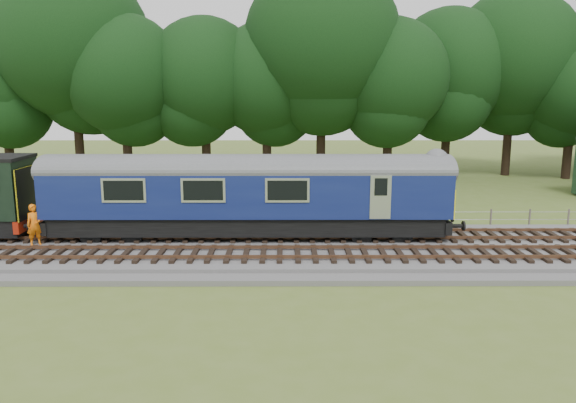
{
  "coord_description": "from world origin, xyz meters",
  "views": [
    {
      "loc": [
        -2.53,
        -23.64,
        6.83
      ],
      "look_at": [
        -2.46,
        1.4,
        2.0
      ],
      "focal_mm": 35.0,
      "sensor_mm": 36.0,
      "label": 1
    }
  ],
  "objects": [
    {
      "name": "track_north",
      "position": [
        0.0,
        1.4,
        0.42
      ],
      "size": [
        67.2,
        2.4,
        0.21
      ],
      "color": "black",
      "rests_on": "ballast"
    },
    {
      "name": "tree_line",
      "position": [
        0.0,
        22.0,
        0.0
      ],
      "size": [
        70.0,
        8.0,
        18.0
      ],
      "primitive_type": null,
      "color": "black",
      "rests_on": "ground"
    },
    {
      "name": "fence",
      "position": [
        0.0,
        4.5,
        0.0
      ],
      "size": [
        64.0,
        0.12,
        1.0
      ],
      "primitive_type": null,
      "color": "#6B6054",
      "rests_on": "ground"
    },
    {
      "name": "worker",
      "position": [
        -13.42,
        -0.02,
        1.26
      ],
      "size": [
        0.79,
        0.76,
        1.82
      ],
      "primitive_type": "imported",
      "rotation": [
        0.0,
        0.0,
        0.7
      ],
      "color": "orange",
      "rests_on": "ballast"
    },
    {
      "name": "ballast",
      "position": [
        0.0,
        0.0,
        0.17
      ],
      "size": [
        70.0,
        7.0,
        0.35
      ],
      "primitive_type": "cube",
      "color": "#4C4C4F",
      "rests_on": "ground"
    },
    {
      "name": "track_south",
      "position": [
        0.0,
        -1.6,
        0.42
      ],
      "size": [
        67.2,
        2.4,
        0.21
      ],
      "color": "black",
      "rests_on": "ballast"
    },
    {
      "name": "ground",
      "position": [
        0.0,
        0.0,
        0.0
      ],
      "size": [
        120.0,
        120.0,
        0.0
      ],
      "primitive_type": "plane",
      "color": "#556A27",
      "rests_on": "ground"
    },
    {
      "name": "dmu_railcar",
      "position": [
        -4.28,
        1.4,
        2.61
      ],
      "size": [
        18.05,
        2.86,
        3.88
      ],
      "color": "black",
      "rests_on": "ground"
    }
  ]
}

